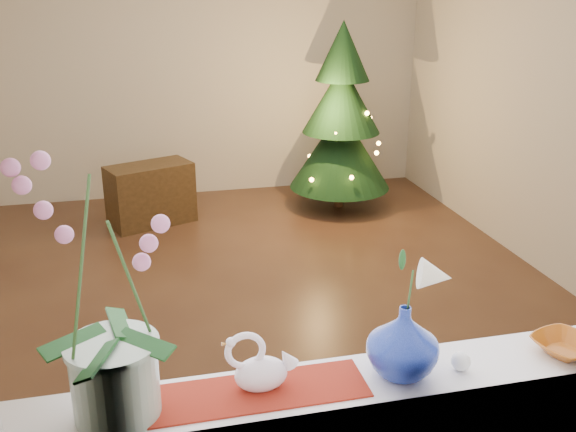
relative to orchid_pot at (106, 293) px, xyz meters
name	(u,v)px	position (x,y,z in m)	size (l,w,h in m)	color
ground	(247,298)	(0.76, 2.38, -1.30)	(5.00, 5.00, 0.00)	#361F16
wall_back	(200,61)	(0.76, 4.88, 0.05)	(4.50, 0.10, 2.70)	beige
wall_front	(396,267)	(0.76, -0.12, 0.05)	(4.50, 0.10, 2.70)	beige
wall_right	(559,92)	(3.01, 2.38, 0.05)	(0.10, 5.00, 2.70)	beige
windowsill	(371,382)	(0.76, 0.01, -0.40)	(2.20, 0.26, 0.04)	white
window_frame	(399,137)	(0.76, -0.09, 0.40)	(2.22, 0.06, 1.60)	white
runner	(251,393)	(0.38, 0.01, -0.38)	(0.70, 0.20, 0.01)	maroon
orchid_pot	(106,293)	(0.00, 0.00, 0.00)	(0.26, 0.26, 0.76)	white
swan	(261,362)	(0.42, 0.03, -0.29)	(0.22, 0.10, 0.19)	white
blue_vase	(403,336)	(0.86, 0.00, -0.25)	(0.26, 0.26, 0.27)	navy
lily	(408,266)	(0.86, 0.00, -0.01)	(0.15, 0.08, 0.20)	silver
paperweight	(461,361)	(1.05, -0.02, -0.35)	(0.06, 0.06, 0.06)	white
amber_dish	(565,347)	(1.43, -0.01, -0.36)	(0.17, 0.17, 0.04)	#994A0F
xmas_tree	(341,117)	(1.98, 4.11, -0.42)	(0.96, 0.96, 1.76)	black
side_table	(151,194)	(0.18, 4.04, -1.03)	(0.73, 0.37, 0.55)	black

